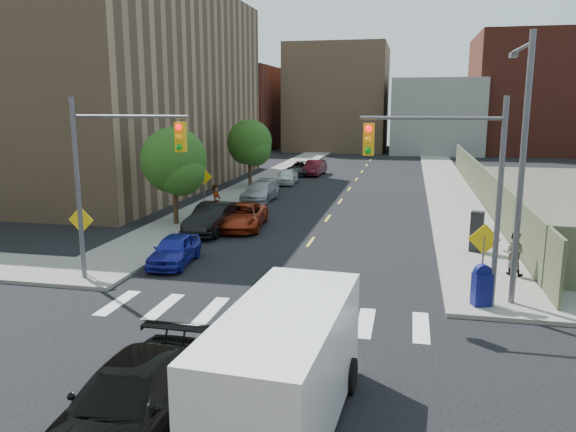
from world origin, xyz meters
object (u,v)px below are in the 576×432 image
at_px(pedestrian_east, 514,253).
at_px(black_sedan, 129,401).
at_px(parked_car_maroon, 315,168).
at_px(parked_car_silver, 261,191).
at_px(parked_car_blue, 175,250).
at_px(payphone, 477,231).
at_px(parked_car_white, 287,176).
at_px(pedestrian_west, 216,201).
at_px(cargo_van, 286,362).
at_px(parked_car_red, 242,216).
at_px(parked_car_black, 213,218).
at_px(parked_car_grey, 301,168).
at_px(mailbox, 482,286).

bearing_deg(pedestrian_east, black_sedan, 74.08).
bearing_deg(parked_car_maroon, parked_car_silver, -90.59).
distance_m(parked_car_blue, payphone, 13.48).
height_order(parked_car_white, pedestrian_west, pedestrian_west).
bearing_deg(payphone, cargo_van, -95.17).
bearing_deg(pedestrian_west, pedestrian_east, -112.46).
bearing_deg(parked_car_red, pedestrian_west, 134.96).
relative_size(cargo_van, pedestrian_west, 3.01).
relative_size(black_sedan, cargo_van, 0.87).
relative_size(parked_car_maroon, black_sedan, 0.84).
xyz_separation_m(parked_car_maroon, black_sedan, (3.40, -43.17, 0.03)).
distance_m(parked_car_blue, parked_car_silver, 16.15).
distance_m(parked_car_silver, cargo_van, 28.10).
bearing_deg(parked_car_black, parked_car_maroon, 90.81).
relative_size(parked_car_blue, parked_car_silver, 0.79).
distance_m(parked_car_white, parked_car_grey, 6.28).
xyz_separation_m(parked_car_blue, parked_car_black, (-0.43, 6.09, 0.14)).
bearing_deg(parked_car_silver, mailbox, -54.27).
bearing_deg(parked_car_silver, cargo_van, -71.86).
height_order(parked_car_blue, parked_car_maroon, parked_car_maroon).
bearing_deg(pedestrian_east, parked_car_red, -5.61).
distance_m(parked_car_silver, parked_car_white, 8.63).
relative_size(parked_car_blue, parked_car_grey, 0.80).
height_order(parked_car_red, payphone, payphone).
height_order(parked_car_black, parked_car_red, parked_car_black).
bearing_deg(parked_car_white, parked_car_silver, -92.58).
height_order(parked_car_grey, pedestrian_west, pedestrian_west).
bearing_deg(parked_car_maroon, parked_car_grey, -167.92).
bearing_deg(parked_car_blue, pedestrian_west, 93.84).
bearing_deg(pedestrian_east, payphone, -52.64).
height_order(parked_car_red, parked_car_grey, parked_car_red).
height_order(black_sedan, cargo_van, cargo_van).
relative_size(parked_car_grey, payphone, 2.52).
xyz_separation_m(cargo_van, pedestrian_east, (6.50, 11.84, -0.39)).
bearing_deg(pedestrian_east, parked_car_black, 0.81).
height_order(parked_car_silver, parked_car_maroon, parked_car_maroon).
height_order(pedestrian_west, pedestrian_east, pedestrian_west).
bearing_deg(parked_car_silver, parked_car_maroon, 87.15).
distance_m(parked_car_grey, mailbox, 36.21).
bearing_deg(black_sedan, parked_car_silver, 100.28).
distance_m(parked_car_white, pedestrian_west, 15.71).
relative_size(parked_car_red, pedestrian_east, 2.87).
bearing_deg(cargo_van, pedestrian_west, 116.74).
bearing_deg(parked_car_white, parked_car_black, -92.35).
distance_m(parked_car_white, pedestrian_east, 27.73).
distance_m(parked_car_maroon, black_sedan, 43.31).
height_order(parked_car_black, parked_car_white, parked_car_black).
height_order(parked_car_black, black_sedan, parked_car_black).
xyz_separation_m(parked_car_maroon, parked_car_grey, (-1.30, -0.18, -0.07)).
bearing_deg(cargo_van, parked_car_black, 117.91).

